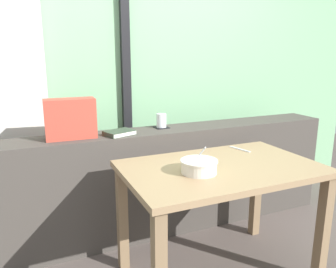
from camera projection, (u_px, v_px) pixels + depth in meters
name	position (u px, v px, depth m)	size (l,w,h in m)	color
ground	(196.00, 268.00, 2.12)	(8.00, 8.00, 0.00)	#564C47
outdoor_backdrop	(138.00, 47.00, 2.75)	(4.80, 0.08, 2.80)	#7AAD7F
curtain_left_panel	(3.00, 67.00, 2.29)	(0.56, 0.06, 2.50)	silver
window_divider_post	(126.00, 59.00, 2.66)	(0.07, 0.05, 2.60)	black
dark_console_ledge	(162.00, 181.00, 2.52)	(2.80, 0.30, 0.80)	#423D38
breakfast_table	(221.00, 183.00, 1.93)	(1.13, 0.71, 0.71)	#826849
coaster_square	(161.00, 127.00, 2.48)	(0.10, 0.10, 0.01)	black
juice_glass	(161.00, 121.00, 2.47)	(0.07, 0.07, 0.10)	white
closed_book	(119.00, 133.00, 2.25)	(0.23, 0.19, 0.03)	#334233
throw_pillow	(70.00, 119.00, 2.14)	(0.32, 0.14, 0.26)	#B74233
soup_bowl	(199.00, 166.00, 1.78)	(0.20, 0.20, 0.15)	silver
fork_utensil	(240.00, 149.00, 2.23)	(0.02, 0.17, 0.01)	silver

